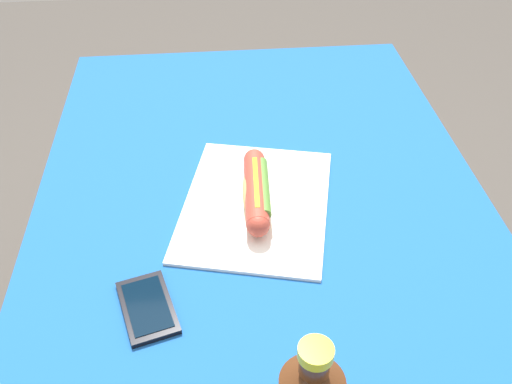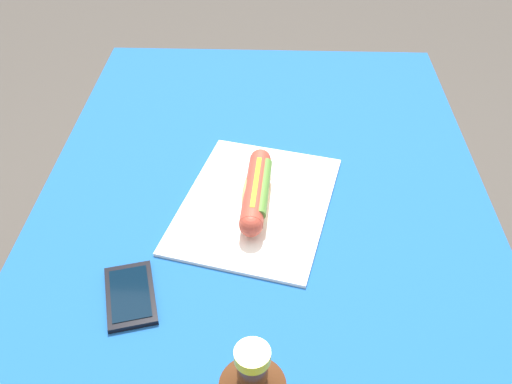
# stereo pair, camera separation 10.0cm
# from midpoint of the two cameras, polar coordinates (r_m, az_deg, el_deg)

# --- Properties ---
(dining_table) EXTENTS (1.26, 0.82, 0.75)m
(dining_table) POSITION_cam_midpoint_polar(r_m,az_deg,el_deg) (1.10, 3.27, -7.25)
(dining_table) COLOR brown
(dining_table) RESTS_ON ground
(paper_wrapper) EXTENTS (0.38, 0.32, 0.01)m
(paper_wrapper) POSITION_cam_midpoint_polar(r_m,az_deg,el_deg) (1.01, 2.81, -1.29)
(paper_wrapper) COLOR white
(paper_wrapper) RESTS_ON dining_table
(hot_dog) EXTENTS (0.22, 0.06, 0.05)m
(hot_dog) POSITION_cam_midpoint_polar(r_m,az_deg,el_deg) (0.99, 2.92, -0.01)
(hot_dog) COLOR tan
(hot_dog) RESTS_ON paper_wrapper
(cell_phone) EXTENTS (0.14, 0.10, 0.01)m
(cell_phone) POSITION_cam_midpoint_polar(r_m,az_deg,el_deg) (0.87, -9.27, -10.31)
(cell_phone) COLOR black
(cell_phone) RESTS_ON dining_table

